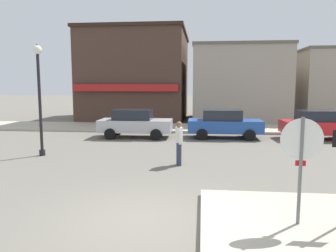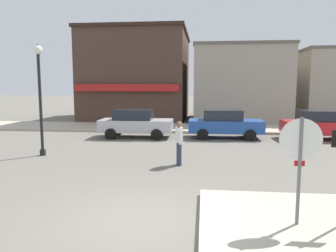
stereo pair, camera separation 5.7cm
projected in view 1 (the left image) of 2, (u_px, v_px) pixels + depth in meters
ground_plane at (141, 220)px, 7.10m from camera, size 160.00×160.00×0.00m
kerb_far at (182, 128)px, 21.70m from camera, size 80.00×4.00×0.15m
stop_sign at (301, 157)px, 6.41m from camera, size 0.82×0.07×2.30m
lamp_post at (39, 84)px, 13.23m from camera, size 0.36×0.36×4.54m
parked_car_nearest at (135, 123)px, 18.18m from camera, size 4.02×1.91×1.56m
parked_car_second at (224, 123)px, 17.98m from camera, size 4.01×1.89×1.56m
parked_car_third at (320, 124)px, 17.52m from camera, size 4.07×2.02×1.56m
pedestrian_crossing_near at (179, 142)px, 11.87m from camera, size 0.30×0.56×1.61m
building_corner_shop at (139, 76)px, 28.49m from camera, size 8.32×10.33×7.33m
building_storefront_left_near at (237, 84)px, 26.76m from camera, size 7.19×8.08×5.92m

